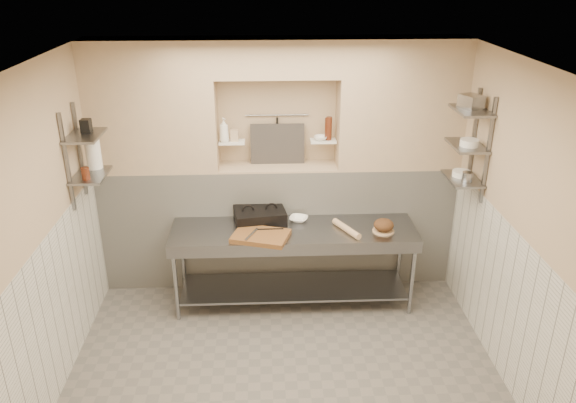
{
  "coord_description": "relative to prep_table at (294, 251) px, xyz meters",
  "views": [
    {
      "loc": [
        -0.15,
        -4.13,
        3.53
      ],
      "look_at": [
        0.07,
        0.9,
        1.35
      ],
      "focal_mm": 35.0,
      "sensor_mm": 36.0,
      "label": 1
    }
  ],
  "objects": [
    {
      "name": "canister_right",
      "position": [
        1.69,
        -0.25,
        0.92
      ],
      "size": [
        0.1,
        0.1,
        0.1
      ],
      "primitive_type": "cylinder",
      "color": "gray",
      "rests_on": "wall_shelf_right_lower"
    },
    {
      "name": "bottle_soap",
      "position": [
        -0.73,
        0.53,
        1.2
      ],
      "size": [
        0.14,
        0.14,
        0.27
      ],
      "primitive_type": "imported",
      "rotation": [
        0.0,
        0.0,
        0.42
      ],
      "color": "white",
      "rests_on": "alcove_shelf_left"
    },
    {
      "name": "wall_shelf_right_mid",
      "position": [
        1.69,
        -0.13,
        1.21
      ],
      "size": [
        0.3,
        0.5,
        0.02
      ],
      "primitive_type": "cube",
      "color": "slate",
      "rests_on": "wall_right"
    },
    {
      "name": "knife_blade",
      "position": [
        -0.25,
        -0.08,
        0.31
      ],
      "size": [
        0.27,
        0.04,
        0.01
      ],
      "primitive_type": "cube",
      "rotation": [
        0.0,
        0.0,
        0.02
      ],
      "color": "gray",
      "rests_on": "cutting_board"
    },
    {
      "name": "alcove_shelf_right",
      "position": [
        0.35,
        0.57,
        1.06
      ],
      "size": [
        0.28,
        0.16,
        0.02
      ],
      "primitive_type": "cube",
      "color": "white",
      "rests_on": "backwall_lower"
    },
    {
      "name": "backwall_header",
      "position": [
        -0.15,
        0.57,
        1.96
      ],
      "size": [
        1.3,
        0.4,
        0.4
      ],
      "primitive_type": "cube",
      "color": "tan",
      "rests_on": "backwall_lower"
    },
    {
      "name": "bowl_right",
      "position": [
        1.69,
        -0.09,
        0.9
      ],
      "size": [
        0.19,
        0.19,
        0.06
      ],
      "primitive_type": "cylinder",
      "color": "white",
      "rests_on": "wall_shelf_right_lower"
    },
    {
      "name": "wall_right",
      "position": [
        1.9,
        -1.18,
        0.76
      ],
      "size": [
        0.1,
        3.9,
        2.8
      ],
      "primitive_type": "cube",
      "color": "tan",
      "rests_on": "ground"
    },
    {
      "name": "basket_right",
      "position": [
        1.69,
        -0.1,
        1.64
      ],
      "size": [
        0.24,
        0.26,
        0.13
      ],
      "primitive_type": "cube",
      "rotation": [
        0.0,
        0.0,
        0.41
      ],
      "color": "gray",
      "rests_on": "wall_shelf_right_upper"
    },
    {
      "name": "tongs",
      "position": [
        -0.44,
        -0.2,
        0.32
      ],
      "size": [
        0.14,
        0.26,
        0.03
      ],
      "primitive_type": "cylinder",
      "rotation": [
        1.57,
        0.0,
        -0.42
      ],
      "color": "gray",
      "rests_on": "cutting_board"
    },
    {
      "name": "jug_left",
      "position": [
        -1.99,
        0.04,
        1.12
      ],
      "size": [
        0.15,
        0.15,
        0.3
      ],
      "primitive_type": "cylinder",
      "color": "white",
      "rests_on": "wall_shelf_left_lower"
    },
    {
      "name": "utensil_rail",
      "position": [
        -0.15,
        0.74,
        1.31
      ],
      "size": [
        0.7,
        0.02,
        0.02
      ],
      "primitive_type": "cylinder",
      "rotation": [
        0.0,
        1.57,
        0.0
      ],
      "color": "gray",
      "rests_on": "wall_back"
    },
    {
      "name": "condiment_b",
      "position": [
        0.41,
        0.56,
        1.2
      ],
      "size": [
        0.06,
        0.06,
        0.26
      ],
      "primitive_type": "cylinder",
      "color": "#4D1E0F",
      "rests_on": "alcove_shelf_right"
    },
    {
      "name": "floor",
      "position": [
        -0.15,
        -1.18,
        -0.69
      ],
      "size": [
        4.0,
        3.9,
        0.1
      ],
      "primitive_type": "cube",
      "color": "#69635D",
      "rests_on": "ground"
    },
    {
      "name": "box_left_upper",
      "position": [
        -1.99,
        -0.06,
        1.43
      ],
      "size": [
        0.1,
        0.1,
        0.13
      ],
      "primitive_type": "cube",
      "rotation": [
        0.0,
        0.0,
        -0.05
      ],
      "color": "black",
      "rests_on": "wall_shelf_left_upper"
    },
    {
      "name": "bowl_alcove",
      "position": [
        0.32,
        0.56,
        1.09
      ],
      "size": [
        0.17,
        0.17,
        0.05
      ],
      "primitive_type": "imported",
      "rotation": [
        0.0,
        0.0,
        -0.16
      ],
      "color": "white",
      "rests_on": "alcove_shelf_right"
    },
    {
      "name": "wall_shelf_right_lower",
      "position": [
        1.69,
        -0.13,
        0.86
      ],
      "size": [
        0.3,
        0.5,
        0.02
      ],
      "primitive_type": "cube",
      "color": "slate",
      "rests_on": "wall_right"
    },
    {
      "name": "panini_press",
      "position": [
        -0.36,
        0.21,
        0.33
      ],
      "size": [
        0.59,
        0.47,
        0.15
      ],
      "rotation": [
        0.0,
        0.0,
        0.15
      ],
      "color": "black",
      "rests_on": "prep_table"
    },
    {
      "name": "condiment_c",
      "position": [
        0.41,
        0.6,
        1.13
      ],
      "size": [
        0.06,
        0.06,
        0.11
      ],
      "primitive_type": "cylinder",
      "color": "white",
      "rests_on": "alcove_shelf_right"
    },
    {
      "name": "prep_table",
      "position": [
        0.0,
        0.0,
        0.0
      ],
      "size": [
        2.6,
        0.7,
        0.9
      ],
      "color": "gray",
      "rests_on": "floor"
    },
    {
      "name": "alcove_shelf_left",
      "position": [
        -0.65,
        0.57,
        1.06
      ],
      "size": [
        0.28,
        0.16,
        0.02
      ],
      "primitive_type": "cube",
      "color": "white",
      "rests_on": "backwall_lower"
    },
    {
      "name": "wainscot_left",
      "position": [
        -2.14,
        -1.18,
        0.06
      ],
      "size": [
        0.02,
        3.9,
        1.4
      ],
      "primitive_type": "cube",
      "color": "silver",
      "rests_on": "floor"
    },
    {
      "name": "hanging_steel",
      "position": [
        -0.15,
        0.72,
        1.14
      ],
      "size": [
        0.02,
        0.02,
        0.3
      ],
      "primitive_type": "cylinder",
      "color": "black",
      "rests_on": "utensil_rail"
    },
    {
      "name": "alcove_sill",
      "position": [
        -0.15,
        0.57,
        0.77
      ],
      "size": [
        1.3,
        0.4,
        0.02
      ],
      "primitive_type": "cube",
      "color": "tan",
      "rests_on": "backwall_lower"
    },
    {
      "name": "condiment_a",
      "position": [
        0.4,
        0.58,
        1.19
      ],
      "size": [
        0.07,
        0.07,
        0.24
      ],
      "primitive_type": "cylinder",
      "color": "#4D1E0F",
      "rests_on": "alcove_shelf_right"
    },
    {
      "name": "backwall_lower",
      "position": [
        -0.15,
        0.57,
        0.06
      ],
      "size": [
        4.0,
        0.4,
        1.4
      ],
      "primitive_type": "cube",
      "color": "silver",
      "rests_on": "floor"
    },
    {
      "name": "jar_alcove",
      "position": [
        -0.62,
        0.57,
        1.13
      ],
      "size": [
        0.08,
        0.08,
        0.12
      ],
      "primitive_type": "cube",
      "color": "tan",
      "rests_on": "alcove_shelf_left"
    },
    {
      "name": "shelf_rail_right_b",
      "position": [
        1.83,
        -0.33,
        1.21
      ],
      "size": [
        0.03,
        0.03,
        1.05
      ],
      "primitive_type": "cube",
      "color": "slate",
      "rests_on": "wall_right"
    },
    {
      "name": "backwall_pillar_left",
      "position": [
        -1.47,
        0.57,
        1.46
      ],
      "size": [
        1.35,
        0.4,
        1.4
      ],
      "primitive_type": "cube",
      "color": "tan",
      "rests_on": "backwall_lower"
    },
    {
      "name": "wainscot_right",
      "position": [
        1.84,
        -1.18,
        0.06
      ],
      "size": [
        0.02,
        3.9,
        1.4
      ],
      "primitive_type": "cube",
      "color": "silver",
      "rests_on": "floor"
    },
    {
      "name": "bowl_right_mid",
      "position": [
        1.69,
        -0.19,
        1.25
      ],
      "size": [
        0.18,
        0.18,
        0.07
      ],
      "primitive_type": "cylinder",
      "color": "white",
      "rests_on": "wall_shelf_right_mid"
    },
    {
      "name": "rolling_pin",
      "position": [
        0.55,
        -0.07,
        0.29
      ],
      "size": [
        0.26,
        0.42,
        0.07
      ],
      "primitive_type": "cylinder",
      "rotation": [
        1.57,
        0.0,
        0.47
      ],
      "color": "tan",
      "rests_on": "prep_table"
    },
    {
      "name": "mixing_bowl",
      "position": [
        0.06,
        0.21,
        0.28
      ],
      "size": [
        0.25,
        0.25,
        0.05
      ],
      "primitive_type": "imported",
      "rotation": [
        0.0,
        0.0,
        -0.3
      ],
      "color": "white",
      "rests_on": "prep_table"
    },
    {
      "name": "wall_left",
      "position": [
        -2.2,
        -1.18,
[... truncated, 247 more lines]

